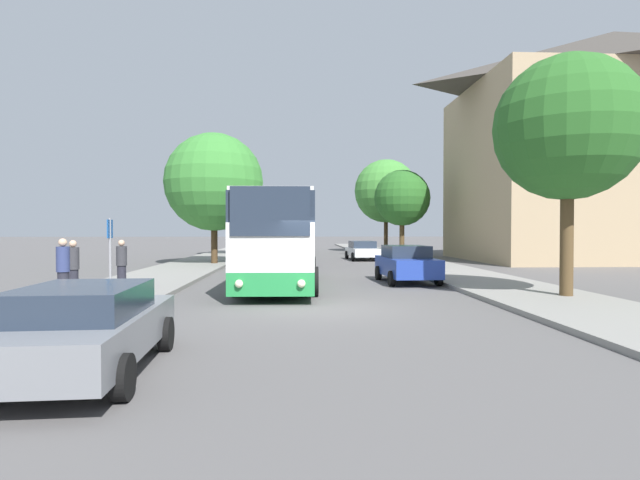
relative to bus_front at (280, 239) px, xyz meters
The scene contains 18 objects.
ground_plane 6.13m from the bus_front, 75.72° to the right, with size 300.00×300.00×0.00m, color #565454.
sidewalk_left 8.13m from the bus_front, 134.54° to the right, with size 4.00×120.00×0.15m, color gray.
sidewalk_right 10.31m from the bus_front, 33.81° to the right, with size 4.00×120.00×0.15m, color gray.
building_right_background 29.36m from the bus_front, 33.55° to the left, with size 21.10×13.57×16.72m.
bus_front is the anchor object (origin of this frame).
bus_middle 13.21m from the bus_front, 90.28° to the left, with size 2.94×10.94×3.31m.
parked_car_left_curb 12.27m from the bus_front, 102.47° to the right, with size 2.23×4.47×1.38m.
parked_car_right_near 5.47m from the bus_front, 10.70° to the left, with size 2.21×4.18×1.56m.
parked_car_right_far 17.79m from the bus_front, 71.76° to the left, with size 2.31×4.63×1.40m.
bus_stop_sign 6.34m from the bus_front, 148.14° to the right, with size 0.08×0.45×2.46m.
pedestrian_waiting_near 7.45m from the bus_front, 149.50° to the right, with size 0.36×0.36×1.75m.
pedestrian_waiting_far 5.90m from the bus_front, 160.52° to the right, with size 0.36×0.36×1.72m.
pedestrian_walking_back 7.98m from the bus_front, 139.84° to the right, with size 0.36×0.36×1.83m.
tree_left_near 24.34m from the bus_front, 101.40° to the left, with size 4.66×4.66×6.81m.
tree_left_far 12.83m from the bus_front, 111.03° to the left, with size 6.07×6.07×8.08m.
tree_right_near 22.49m from the bus_front, 65.53° to the left, with size 4.53×4.53×6.93m.
tree_right_mid 31.44m from the bus_front, 71.99° to the left, with size 6.29×6.29×9.09m.
tree_right_far 10.77m from the bus_front, 25.94° to the right, with size 4.54×4.54×7.55m.
Camera 1 is at (-0.84, -14.09, 2.23)m, focal length 28.00 mm.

